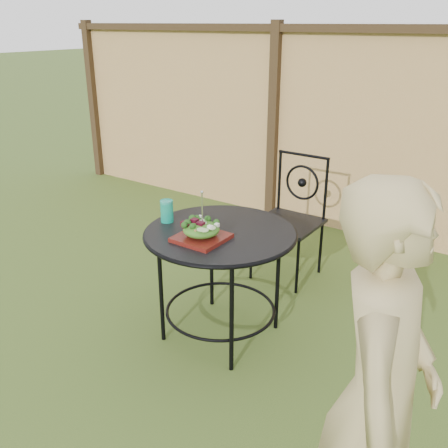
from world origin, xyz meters
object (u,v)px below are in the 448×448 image
at_px(patio_table, 220,252).
at_px(diner, 378,400).
at_px(patio_chair, 291,214).
at_px(salad_plate, 201,238).

bearing_deg(patio_table, diner, -35.62).
bearing_deg(patio_table, patio_chair, 92.28).
height_order(patio_chair, diner, diner).
xyz_separation_m(patio_table, diner, (1.27, -0.91, 0.17)).
xyz_separation_m(patio_table, salad_plate, (-0.01, -0.17, 0.15)).
xyz_separation_m(patio_chair, diner, (1.31, -1.91, 0.25)).
height_order(diner, salad_plate, diner).
bearing_deg(patio_chair, patio_table, -87.72).
bearing_deg(patio_chair, salad_plate, -88.73).
distance_m(diner, salad_plate, 1.48).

